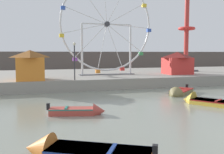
{
  "coord_description": "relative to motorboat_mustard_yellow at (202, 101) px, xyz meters",
  "views": [
    {
      "loc": [
        -11.36,
        -8.64,
        4.12
      ],
      "look_at": [
        -4.18,
        14.06,
        1.99
      ],
      "focal_mm": 43.25,
      "sensor_mm": 36.0,
      "label": 1
    }
  ],
  "objects": [
    {
      "name": "carnival_booth_orange_canopy",
      "position": [
        -13.14,
        11.75,
        2.68
      ],
      "size": [
        3.15,
        3.92,
        3.21
      ],
      "rotation": [
        0.0,
        0.0,
        -0.01
      ],
      "color": "orange",
      "rests_on": "quay_promenade"
    },
    {
      "name": "ferris_wheel_white_frame",
      "position": [
        -3.28,
        16.09,
        7.49
      ],
      "size": [
        12.58,
        1.2,
        12.9
      ],
      "color": "silver",
      "rests_on": "quay_promenade"
    },
    {
      "name": "motorboat_olive_wood",
      "position": [
        0.72,
        4.62,
        0.03
      ],
      "size": [
        4.34,
        4.03,
        1.36
      ],
      "rotation": [
        0.0,
        0.0,
        3.86
      ],
      "color": "olive",
      "rests_on": "ground_plane"
    },
    {
      "name": "motorboat_mustard_yellow",
      "position": [
        0.0,
        0.0,
        0.0
      ],
      "size": [
        3.51,
        4.27,
        1.51
      ],
      "rotation": [
        0.0,
        0.0,
        2.14
      ],
      "color": "gold",
      "rests_on": "ground_plane"
    },
    {
      "name": "motorboat_orange_hull",
      "position": [
        -11.85,
        -8.07,
        0.01
      ],
      "size": [
        5.22,
        3.89,
        1.41
      ],
      "rotation": [
        0.0,
        0.0,
        2.61
      ],
      "color": "orange",
      "rests_on": "ground_plane"
    },
    {
      "name": "quay_promenade",
      "position": [
        -2.13,
        19.67,
        0.4
      ],
      "size": [
        110.0,
        19.89,
        1.22
      ],
      "primitive_type": "cube",
      "color": "gray",
      "rests_on": "ground_plane"
    },
    {
      "name": "promenade_lamp_near",
      "position": [
        -8.63,
        10.14,
        3.64
      ],
      "size": [
        0.32,
        0.32,
        4.03
      ],
      "color": "#2D2D33",
      "rests_on": "quay_promenade"
    },
    {
      "name": "distant_town_skyline",
      "position": [
        -2.13,
        40.66,
        1.99
      ],
      "size": [
        140.0,
        3.0,
        4.4
      ],
      "primitive_type": "cube",
      "color": "#564C47",
      "rests_on": "ground_plane"
    },
    {
      "name": "carnival_booth_red_striped",
      "position": [
        6.27,
        14.21,
        2.59
      ],
      "size": [
        3.89,
        3.93,
        3.03
      ],
      "rotation": [
        0.0,
        0.0,
        -0.07
      ],
      "color": "red",
      "rests_on": "quay_promenade"
    },
    {
      "name": "motorboat_faded_red",
      "position": [
        -10.11,
        -0.83,
        0.03
      ],
      "size": [
        3.94,
        2.01,
        1.08
      ],
      "rotation": [
        0.0,
        0.0,
        6.02
      ],
      "color": "#B24238",
      "rests_on": "ground_plane"
    },
    {
      "name": "drop_tower_red_tower",
      "position": [
        10.6,
        18.82,
        6.4
      ],
      "size": [
        2.8,
        2.8,
        12.0
      ],
      "color": "#BC332D",
      "rests_on": "quay_promenade"
    }
  ]
}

